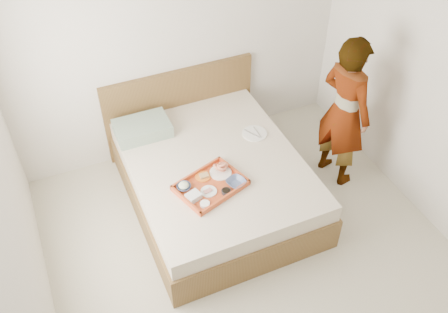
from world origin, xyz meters
name	(u,v)px	position (x,y,z in m)	size (l,w,h in m)	color
ground	(264,274)	(0.00, 0.00, 0.00)	(3.50, 4.00, 0.01)	beige
wall_back	(178,38)	(0.00, 2.00, 1.30)	(3.50, 0.01, 2.60)	silver
wall_left	(17,249)	(-1.75, 0.00, 1.30)	(0.01, 4.00, 2.60)	silver
bed	(215,181)	(-0.04, 1.00, 0.27)	(1.65, 2.00, 0.53)	brown
headboard	(180,108)	(-0.04, 1.97, 0.47)	(1.65, 0.06, 0.95)	brown
pillow	(142,128)	(-0.55, 1.66, 0.59)	(0.54, 0.37, 0.13)	gray
tray	(211,185)	(-0.21, 0.70, 0.56)	(0.58, 0.42, 0.05)	#C64623
prawn_plate	(221,173)	(-0.07, 0.81, 0.55)	(0.20, 0.20, 0.01)	white
navy_bowl_big	(236,182)	(0.00, 0.63, 0.57)	(0.16, 0.16, 0.04)	navy
sauce_dish	(226,192)	(-0.12, 0.57, 0.56)	(0.08, 0.08, 0.03)	black
meat_plate	(209,191)	(-0.26, 0.64, 0.55)	(0.14, 0.14, 0.01)	white
bread_plate	(203,177)	(-0.23, 0.83, 0.55)	(0.14, 0.14, 0.01)	orange
salad_bowl	(184,187)	(-0.44, 0.76, 0.57)	(0.13, 0.13, 0.04)	navy
plastic_tub	(194,196)	(-0.40, 0.62, 0.57)	(0.12, 0.10, 0.05)	silver
cheese_round	(205,204)	(-0.34, 0.50, 0.56)	(0.08, 0.08, 0.03)	white
dinner_plate	(255,133)	(0.47, 1.20, 0.54)	(0.25, 0.25, 0.01)	white
person	(344,112)	(1.25, 0.86, 0.81)	(0.59, 0.39, 1.61)	silver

